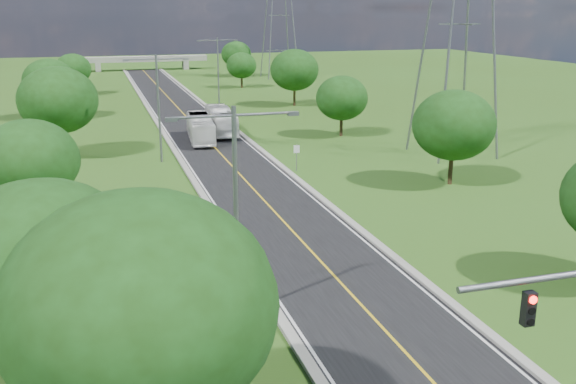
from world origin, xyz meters
The scene contains 24 objects.
ground centered at (0.00, 60.00, 0.00)m, with size 260.00×260.00×0.00m, color #315116.
road centered at (0.00, 66.00, 0.03)m, with size 8.00×150.00×0.06m, color black.
curb_left centered at (-4.25, 66.00, 0.11)m, with size 0.50×150.00×0.22m, color gray.
curb_right centered at (4.25, 66.00, 0.11)m, with size 0.50×150.00×0.22m, color gray.
speed_limit_sign centered at (5.20, 37.98, 1.60)m, with size 0.55×0.09×2.40m.
overpass centered at (0.00, 140.00, 2.41)m, with size 30.00×3.00×3.20m.
streetlight_near_left centered at (-6.00, 12.00, 5.94)m, with size 5.90×0.25×10.00m.
streetlight_mid_left centered at (-6.00, 45.00, 5.94)m, with size 5.90×0.25×10.00m.
streetlight_far_right centered at (6.00, 78.00, 5.94)m, with size 5.90×0.25×10.00m.
power_tower_near centered at (22.00, 40.00, 14.01)m, with size 9.00×6.40×28.00m.
power_tower_far centered at (26.00, 115.00, 14.01)m, with size 9.00×6.40×28.00m.
tree_la centered at (-14.00, 8.00, 5.27)m, with size 7.14×7.14×8.30m.
tree_lb centered at (-16.00, 28.00, 4.64)m, with size 6.30×6.30×7.33m.
tree_lc centered at (-15.00, 50.00, 5.58)m, with size 7.56×7.56×8.79m.
tree_ld centered at (-17.00, 74.00, 4.95)m, with size 6.72×6.72×7.82m.
tree_le centered at (-14.50, 98.00, 4.33)m, with size 5.88×5.88×6.84m.
tree_lf centered at (-11.00, 2.00, 5.89)m, with size 7.98×7.98×9.28m.
tree_rb centered at (16.00, 30.00, 4.95)m, with size 6.72×6.72×7.82m.
tree_rc centered at (15.00, 52.00, 4.33)m, with size 5.88×5.88×6.84m.
tree_rd centered at (17.00, 76.00, 5.27)m, with size 7.14×7.14×8.30m.
tree_re centered at (14.50, 100.00, 4.02)m, with size 5.46×5.46×6.35m.
tree_rf centered at (18.00, 120.00, 4.64)m, with size 6.30×6.30×7.33m.
bus_outbound centered at (2.19, 57.27, 1.53)m, with size 2.47×10.57×2.95m, color white.
bus_inbound centered at (-0.80, 53.71, 1.47)m, with size 2.36×10.11×2.81m, color white.
Camera 1 is at (-11.82, -15.15, 14.10)m, focal length 40.00 mm.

